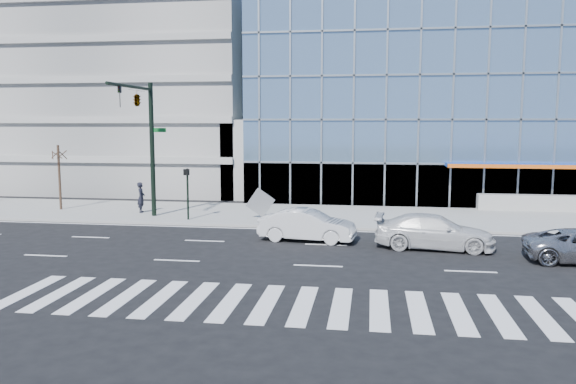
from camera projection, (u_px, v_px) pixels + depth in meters
name	position (u px, v px, depth m)	size (l,w,h in m)	color
ground	(326.00, 245.00, 26.76)	(160.00, 160.00, 0.00)	black
sidewalk	(336.00, 216.00, 34.60)	(120.00, 8.00, 0.15)	gray
theatre_building	(509.00, 103.00, 49.31)	(42.00, 26.00, 15.00)	#6D92B6
parking_garage	(141.00, 79.00, 53.97)	(24.00, 24.00, 20.00)	gray
ramp_block	(270.00, 158.00, 44.93)	(6.00, 8.00, 6.00)	gray
tower_backdrop	(187.00, 16.00, 96.89)	(14.00, 14.00, 48.00)	gray
traffic_signal	(142.00, 116.00, 32.09)	(1.14, 5.74, 8.00)	black
ped_signal_post	(187.00, 186.00, 32.59)	(0.30, 0.33, 3.00)	black
street_tree_near	(58.00, 154.00, 36.28)	(1.10, 1.10, 4.23)	#332319
white_suv	(434.00, 232.00, 25.91)	(2.20, 5.42, 1.57)	silver
white_sedan	(307.00, 225.00, 27.60)	(1.65, 4.72, 1.56)	silver
pedestrian	(141.00, 197.00, 35.33)	(0.70, 0.46, 1.92)	black
tilted_panel	(260.00, 203.00, 33.33)	(1.30, 0.06, 1.30)	gray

